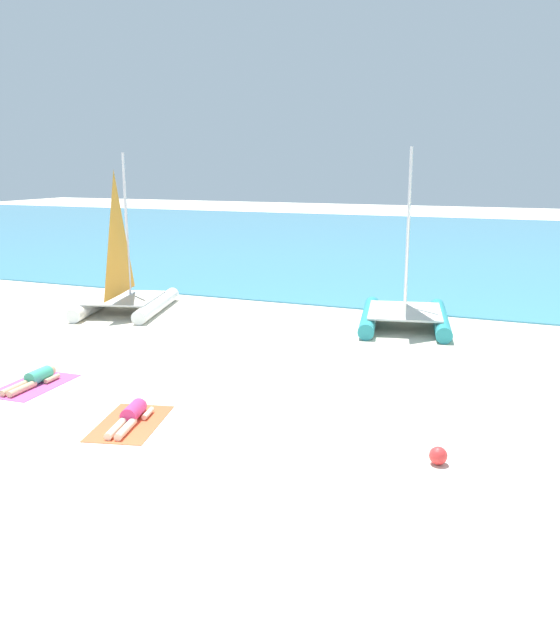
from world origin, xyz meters
TOP-DOWN VIEW (x-y plane):
  - ground_plane at (0.00, 10.00)m, footprint 120.00×120.00m
  - ocean_water at (0.00, 32.93)m, footprint 120.00×40.00m
  - sailboat_teal at (1.76, 11.16)m, footprint 3.28×4.38m
  - sailboat_white at (-7.00, 9.77)m, footprint 3.40×4.36m
  - towel_left at (-4.52, 2.81)m, footprint 1.20×1.95m
  - sunbather_left at (-4.52, 2.87)m, footprint 0.56×1.57m
  - towel_right at (-1.33, 1.79)m, footprint 1.53×2.11m
  - sunbather_right at (-1.35, 1.85)m, footprint 0.76×1.55m
  - beach_ball at (4.19, 2.20)m, footprint 0.29×0.29m

SIDE VIEW (x-z plane):
  - ground_plane at x=0.00m, z-range 0.00..0.00m
  - towel_left at x=-4.52m, z-range 0.00..0.01m
  - towel_right at x=-1.33m, z-range 0.00..0.01m
  - ocean_water at x=0.00m, z-range 0.00..0.05m
  - sunbather_left at x=-4.52m, z-range -0.02..0.28m
  - sunbather_right at x=-1.35m, z-range -0.02..0.28m
  - beach_ball at x=4.19m, z-range 0.00..0.29m
  - sailboat_white at x=-7.00m, z-range -1.76..3.25m
  - sailboat_teal at x=1.76m, z-range -1.81..3.34m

